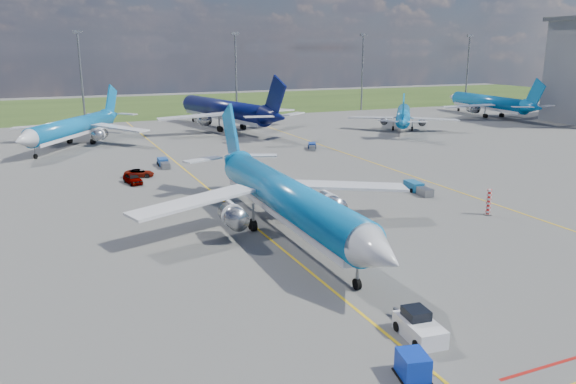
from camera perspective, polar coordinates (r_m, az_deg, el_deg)
name	(u,v)px	position (r m, az deg, el deg)	size (l,w,h in m)	color
ground	(315,276)	(47.60, 2.72, -8.48)	(400.00, 400.00, 0.00)	#545451
grass_strip	(109,107)	(191.15, -17.77, 8.20)	(400.00, 80.00, 0.01)	#2D4719
taxiway_lines	(220,197)	(72.21, -6.91, -0.53)	(60.25, 160.00, 0.02)	yellow
floodlight_masts	(163,72)	(152.26, -12.63, 11.85)	(202.20, 0.50, 22.70)	slate
warning_post	(489,202)	(67.80, 19.72, -0.97)	(0.50, 0.50, 3.00)	red
bg_jet_nnw	(75,146)	(117.20, -20.84, 4.40)	(30.36, 39.85, 10.44)	#0D72B8
bg_jet_n	(225,129)	(133.56, -6.44, 6.38)	(37.58, 49.32, 12.92)	#080F44
bg_jet_ne	(403,129)	(135.35, 11.56, 6.28)	(26.65, 34.98, 9.16)	#0D72B8
bg_jet_ene	(487,116)	(167.20, 19.56, 7.25)	(32.16, 42.21, 11.05)	#0D72B8
main_airliner	(287,235)	(57.40, -0.13, -4.39)	(33.01, 43.32, 11.35)	#0D72B8
pushback_tug	(419,327)	(38.88, 13.15, -13.19)	(2.41, 5.50, 1.83)	silver
uld_container	(413,366)	(34.59, 12.57, -16.83)	(1.54, 1.92, 1.54)	#0B2CA7
service_car_a	(133,178)	(81.68, -15.49, 1.34)	(1.77, 4.39, 1.50)	#999999
service_car_b	(139,173)	(85.67, -14.89, 1.87)	(1.98, 4.29, 1.19)	#999999
service_car_c	(263,193)	(71.37, -2.61, -0.14)	(1.62, 3.98, 1.15)	#999999
baggage_tug_w	(418,188)	(75.95, 13.02, 0.39)	(1.99, 5.58, 1.22)	#175B8C
baggage_tug_c	(164,163)	(92.59, -12.52, 2.89)	(1.60, 5.15, 1.14)	navy
baggage_tug_e	(312,146)	(106.22, 2.47, 4.65)	(3.08, 4.76, 1.05)	#193B97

